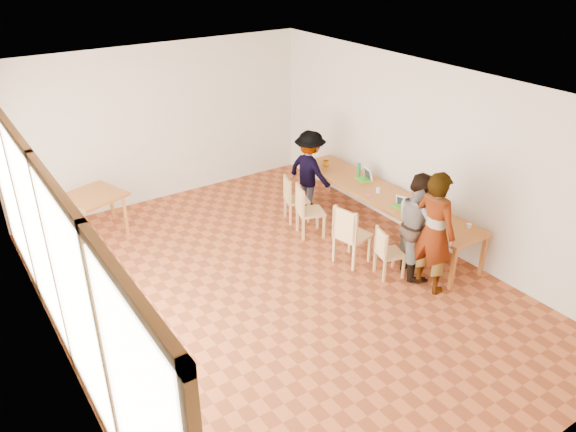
# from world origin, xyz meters

# --- Properties ---
(ground) EXTENTS (8.00, 8.00, 0.00)m
(ground) POSITION_xyz_m (0.00, 0.00, 0.00)
(ground) COLOR #B0542A
(ground) RESTS_ON ground
(wall_back) EXTENTS (6.00, 0.10, 3.00)m
(wall_back) POSITION_xyz_m (0.00, 4.00, 1.50)
(wall_back) COLOR beige
(wall_back) RESTS_ON ground
(wall_front) EXTENTS (6.00, 0.10, 3.00)m
(wall_front) POSITION_xyz_m (0.00, -4.00, 1.50)
(wall_front) COLOR beige
(wall_front) RESTS_ON ground
(wall_right) EXTENTS (0.10, 8.00, 3.00)m
(wall_right) POSITION_xyz_m (3.00, 0.00, 1.50)
(wall_right) COLOR beige
(wall_right) RESTS_ON ground
(window_wall) EXTENTS (0.10, 8.00, 3.00)m
(window_wall) POSITION_xyz_m (-2.96, 0.00, 1.50)
(window_wall) COLOR white
(window_wall) RESTS_ON ground
(ceiling) EXTENTS (6.00, 8.00, 0.04)m
(ceiling) POSITION_xyz_m (0.00, 0.00, 3.02)
(ceiling) COLOR white
(ceiling) RESTS_ON wall_back
(communal_table) EXTENTS (0.80, 4.00, 0.75)m
(communal_table) POSITION_xyz_m (2.50, 0.46, 0.70)
(communal_table) COLOR #A26024
(communal_table) RESTS_ON ground
(side_table) EXTENTS (0.90, 0.90, 0.75)m
(side_table) POSITION_xyz_m (-1.66, 3.20, 0.67)
(side_table) COLOR #A26024
(side_table) RESTS_ON ground
(chair_near) EXTENTS (0.47, 0.47, 0.43)m
(chair_near) POSITION_xyz_m (1.59, -0.65, 0.50)
(chair_near) COLOR #DFB46F
(chair_near) RESTS_ON ground
(chair_mid) EXTENTS (0.55, 0.55, 0.54)m
(chair_mid) POSITION_xyz_m (1.34, -0.06, 0.62)
(chair_mid) COLOR #DFB46F
(chair_mid) RESTS_ON ground
(chair_far) EXTENTS (0.55, 0.55, 0.50)m
(chair_far) POSITION_xyz_m (1.33, 1.10, 0.57)
(chair_far) COLOR #DFB46F
(chair_far) RESTS_ON ground
(chair_empty) EXTENTS (0.50, 0.50, 0.46)m
(chair_empty) POSITION_xyz_m (1.46, 1.69, 0.53)
(chair_empty) COLOR #DFB46F
(chair_empty) RESTS_ON ground
(chair_spare) EXTENTS (0.56, 0.56, 0.46)m
(chair_spare) POSITION_xyz_m (-2.43, 2.19, 0.53)
(chair_spare) COLOR #DFB46F
(chair_spare) RESTS_ON ground
(person_near) EXTENTS (0.51, 0.72, 1.87)m
(person_near) POSITION_xyz_m (1.93, -1.24, 0.93)
(person_near) COLOR gray
(person_near) RESTS_ON ground
(person_mid) EXTENTS (0.90, 0.99, 1.66)m
(person_mid) POSITION_xyz_m (2.06, -0.81, 0.83)
(person_mid) COLOR gray
(person_mid) RESTS_ON ground
(person_far) EXTENTS (0.75, 1.10, 1.56)m
(person_far) POSITION_xyz_m (2.01, 1.91, 0.78)
(person_far) COLOR gray
(person_far) RESTS_ON ground
(laptop_near) EXTENTS (0.28, 0.30, 0.21)m
(laptop_near) POSITION_xyz_m (2.54, -0.68, 0.81)
(laptop_near) COLOR #50BC26
(laptop_near) RESTS_ON communal_table
(laptop_mid) EXTENTS (0.25, 0.26, 0.18)m
(laptop_mid) POSITION_xyz_m (2.39, -0.10, 0.80)
(laptop_mid) COLOR #50BC26
(laptop_mid) RESTS_ON communal_table
(laptop_far) EXTENTS (0.28, 0.31, 0.23)m
(laptop_far) POSITION_xyz_m (2.64, 1.07, 0.81)
(laptop_far) COLOR #50BC26
(laptop_far) RESTS_ON communal_table
(yellow_mug) EXTENTS (0.14, 0.14, 0.11)m
(yellow_mug) POSITION_xyz_m (2.46, 2.00, 0.80)
(yellow_mug) COLOR orange
(yellow_mug) RESTS_ON communal_table
(green_bottle) EXTENTS (0.07, 0.07, 0.28)m
(green_bottle) POSITION_xyz_m (2.61, 1.22, 0.89)
(green_bottle) COLOR #19833C
(green_bottle) RESTS_ON communal_table
(clear_glass) EXTENTS (0.07, 0.07, 0.09)m
(clear_glass) POSITION_xyz_m (2.46, 0.52, 0.80)
(clear_glass) COLOR silver
(clear_glass) RESTS_ON communal_table
(condiment_cup) EXTENTS (0.08, 0.08, 0.06)m
(condiment_cup) POSITION_xyz_m (2.75, -1.21, 0.78)
(condiment_cup) COLOR white
(condiment_cup) RESTS_ON communal_table
(pink_phone) EXTENTS (0.05, 0.10, 0.01)m
(pink_phone) POSITION_xyz_m (2.24, 0.50, 0.76)
(pink_phone) COLOR #D33C7C
(pink_phone) RESTS_ON communal_table
(black_pouch) EXTENTS (0.16, 0.26, 0.09)m
(black_pouch) POSITION_xyz_m (2.74, -0.38, 0.80)
(black_pouch) COLOR black
(black_pouch) RESTS_ON communal_table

